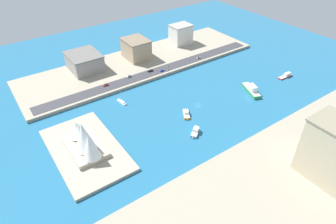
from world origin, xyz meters
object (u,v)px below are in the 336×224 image
hotel_broad_white (181,34)px  opera_landmark (84,139)px  apartment_midrise_tan (136,49)px  traffic_light_waterfront (169,68)px  pickup_red (106,85)px  hatchback_blue (162,70)px  ferry_green_doubledeck (251,90)px  sailboat_small_white (122,102)px  yacht_sleek_gray (195,132)px  carpark_squat_concrete (84,62)px  sedan_silver (129,76)px  office_block_beige (334,152)px  water_taxi_orange (186,114)px  van_white (199,58)px  tugboat_red (286,76)px  suv_black (151,71)px

hotel_broad_white → opera_landmark: bearing=123.7°
apartment_midrise_tan → traffic_light_waterfront: bearing=-168.0°
pickup_red → hatchback_blue: pickup_red is taller
opera_landmark → ferry_green_doubledeck: bearing=-94.5°
sailboat_small_white → yacht_sleek_gray: size_ratio=1.03×
carpark_squat_concrete → sedan_silver: bearing=-145.5°
traffic_light_waterfront → opera_landmark: 118.40m
yacht_sleek_gray → office_block_beige: size_ratio=0.30×
yacht_sleek_gray → office_block_beige: (-75.17, -36.18, 19.56)m
apartment_midrise_tan → sedan_silver: (-31.90, 26.18, -8.92)m
water_taxi_orange → apartment_midrise_tan: bearing=-9.1°
apartment_midrise_tan → traffic_light_waterfront: apartment_midrise_tan is taller
ferry_green_doubledeck → traffic_light_waterfront: (66.31, 40.03, 4.51)m
hotel_broad_white → hatchback_blue: 70.88m
opera_landmark → sedan_silver: bearing=-45.7°
water_taxi_orange → carpark_squat_concrete: bearing=17.8°
water_taxi_orange → sailboat_small_white: bearing=37.1°
apartment_midrise_tan → opera_landmark: bearing=136.2°
sailboat_small_white → hotel_broad_white: 128.25m
ferry_green_doubledeck → van_white: bearing=-1.5°
tugboat_red → van_white: bearing=31.6°
yacht_sleek_gray → sedan_silver: 94.03m
water_taxi_orange → office_block_beige: office_block_beige is taller
apartment_midrise_tan → pickup_red: size_ratio=5.24×
pickup_red → carpark_squat_concrete: bearing=3.3°
water_taxi_orange → carpark_squat_concrete: size_ratio=0.38×
tugboat_red → van_white: 86.06m
suv_black → opera_landmark: bearing=125.8°
sailboat_small_white → suv_black: (27.77, -45.46, 2.72)m
water_taxi_orange → ferry_green_doubledeck: bearing=-94.9°
tugboat_red → traffic_light_waterfront: bearing=52.4°
traffic_light_waterfront → opera_landmark: (-55.02, 104.77, 4.03)m
traffic_light_waterfront → sailboat_small_white: bearing=106.2°
sailboat_small_white → traffic_light_waterfront: (17.14, -59.15, 6.12)m
water_taxi_orange → sedan_silver: size_ratio=2.77×
ferry_green_doubledeck → pickup_red: (77.32, 99.83, 1.13)m
apartment_midrise_tan → hotel_broad_white: 59.96m
sailboat_small_white → sedan_silver: sailboat_small_white is taller
ferry_green_doubledeck → carpark_squat_concrete: (117.28, 102.15, 8.00)m
yacht_sleek_gray → van_white: van_white is taller
office_block_beige → carpark_squat_concrete: office_block_beige is taller
hotel_broad_white → opera_landmark: 186.48m
office_block_beige → traffic_light_waterfront: size_ratio=5.68×
hatchback_blue → traffic_light_waterfront: 7.46m
suv_black → traffic_light_waterfront: 17.67m
pickup_red → tugboat_red: bearing=-118.0°
office_block_beige → sedan_silver: size_ratio=7.94×
water_taxi_orange → van_white: 95.54m
van_white → suv_black: 55.77m
tugboat_red → sedan_silver: size_ratio=3.54×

